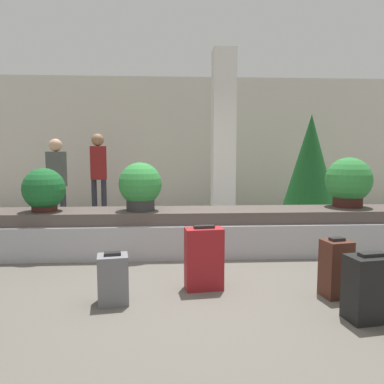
{
  "coord_description": "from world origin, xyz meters",
  "views": [
    {
      "loc": [
        -0.3,
        -3.77,
        1.46
      ],
      "look_at": [
        0.0,
        1.51,
        0.88
      ],
      "focal_mm": 35.0,
      "sensor_mm": 36.0,
      "label": 1
    }
  ],
  "objects": [
    {
      "name": "decorated_tree",
      "position": [
        2.44,
        3.45,
        1.17
      ],
      "size": [
        1.13,
        1.13,
        2.17
      ],
      "color": "#4C331E",
      "rests_on": "ground_plane"
    },
    {
      "name": "potted_plant_2",
      "position": [
        -2.05,
        1.46,
        0.92
      ],
      "size": [
        0.58,
        0.58,
        0.6
      ],
      "color": "#381914",
      "rests_on": "carousel"
    },
    {
      "name": "suitcase_4",
      "position": [
        0.04,
        0.05,
        0.33
      ],
      "size": [
        0.41,
        0.25,
        0.68
      ],
      "rotation": [
        0.0,
        0.0,
        0.12
      ],
      "color": "maroon",
      "rests_on": "ground_plane"
    },
    {
      "name": "suitcase_0",
      "position": [
        1.4,
        -0.76,
        0.29
      ],
      "size": [
        0.43,
        0.31,
        0.6
      ],
      "rotation": [
        0.0,
        0.0,
        0.15
      ],
      "color": "black",
      "rests_on": "ground_plane"
    },
    {
      "name": "potted_plant_0",
      "position": [
        2.35,
        1.64,
        0.99
      ],
      "size": [
        0.68,
        0.68,
        0.74
      ],
      "color": "#381914",
      "rests_on": "carousel"
    },
    {
      "name": "pillar",
      "position": [
        0.63,
        2.84,
        1.6
      ],
      "size": [
        0.39,
        0.39,
        3.2
      ],
      "color": "silver",
      "rests_on": "ground_plane"
    },
    {
      "name": "carousel",
      "position": [
        0.0,
        1.51,
        0.3
      ],
      "size": [
        7.87,
        0.87,
        0.63
      ],
      "color": "#9E9EA3",
      "rests_on": "ground_plane"
    },
    {
      "name": "traveler_1",
      "position": [
        -1.79,
        4.06,
        1.1
      ],
      "size": [
        0.36,
        0.26,
        1.81
      ],
      "rotation": [
        0.0,
        0.0,
        -2.88
      ],
      "color": "#282833",
      "rests_on": "ground_plane"
    },
    {
      "name": "ground_plane",
      "position": [
        0.0,
        0.0,
        0.0
      ],
      "size": [
        18.0,
        18.0,
        0.0
      ],
      "primitive_type": "plane",
      "color": "#59544C"
    },
    {
      "name": "suitcase_1",
      "position": [
        -0.86,
        -0.27,
        0.24
      ],
      "size": [
        0.32,
        0.28,
        0.5
      ],
      "rotation": [
        0.0,
        0.0,
        0.16
      ],
      "color": "slate",
      "rests_on": "ground_plane"
    },
    {
      "name": "back_wall",
      "position": [
        0.0,
        5.31,
        1.6
      ],
      "size": [
        18.0,
        0.06,
        3.2
      ],
      "color": "beige",
      "rests_on": "ground_plane"
    },
    {
      "name": "traveler_0",
      "position": [
        -2.4,
        3.24,
        1.0
      ],
      "size": [
        0.35,
        0.25,
        1.68
      ],
      "rotation": [
        0.0,
        0.0,
        2.91
      ],
      "color": "#282833",
      "rests_on": "ground_plane"
    },
    {
      "name": "traveler_2",
      "position": [
        0.82,
        4.1,
        0.91
      ],
      "size": [
        0.34,
        0.22,
        1.55
      ],
      "rotation": [
        0.0,
        0.0,
        -3.0
      ],
      "color": "#282833",
      "rests_on": "ground_plane"
    },
    {
      "name": "suitcase_2",
      "position": [
        1.34,
        -0.23,
        0.29
      ],
      "size": [
        0.3,
        0.28,
        0.6
      ],
      "rotation": [
        0.0,
        0.0,
        0.19
      ],
      "color": "#472319",
      "rests_on": "ground_plane"
    },
    {
      "name": "potted_plant_1",
      "position": [
        -0.73,
        1.45,
        0.97
      ],
      "size": [
        0.6,
        0.6,
        0.68
      ],
      "color": "#2D2D2D",
      "rests_on": "carousel"
    }
  ]
}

